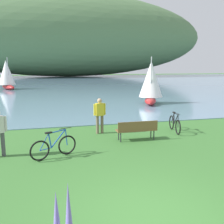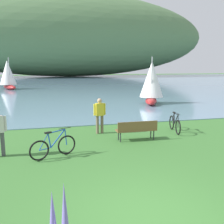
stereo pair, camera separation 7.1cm
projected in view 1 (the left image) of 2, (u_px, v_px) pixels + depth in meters
name	position (u px, v px, depth m)	size (l,w,h in m)	color
ground_plane	(152.00, 218.00, 5.40)	(200.00, 200.00, 0.00)	#3D7533
bay_water	(59.00, 82.00, 51.94)	(180.00, 80.00, 0.04)	#6B8EA8
distant_hillside	(66.00, 35.00, 78.61)	(91.12, 28.00, 25.73)	#567A4C
park_bench_near_camera	(137.00, 129.00, 10.99)	(1.80, 0.48, 0.88)	brown
bicycle_leaning_near_bench	(54.00, 147.00, 8.93)	(1.64, 0.78, 1.01)	black
bicycle_beside_path	(175.00, 124.00, 12.46)	(0.38, 1.75, 1.01)	black
person_at_shoreline	(100.00, 114.00, 12.06)	(0.60, 0.28, 1.71)	#72604C
sailboat_nearest_to_shore	(151.00, 82.00, 21.41)	(2.63, 3.47, 3.96)	#B22323
sailboat_mid_bay	(7.00, 74.00, 35.00)	(3.01, 3.82, 4.42)	#B22323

